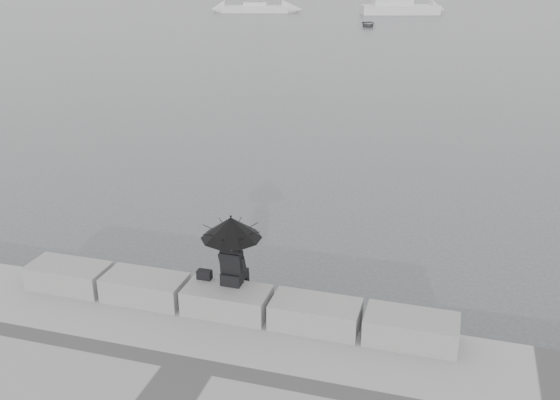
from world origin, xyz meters
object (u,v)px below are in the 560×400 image
(motor_cruiser, at_px, (400,7))
(dinghy, at_px, (368,24))
(seated_person, at_px, (231,235))
(sailboat_left, at_px, (255,8))

(motor_cruiser, distance_m, dinghy, 14.66)
(seated_person, relative_size, dinghy, 0.48)
(sailboat_left, bearing_deg, seated_person, -86.39)
(motor_cruiser, bearing_deg, seated_person, -105.43)
(seated_person, distance_m, sailboat_left, 71.08)
(sailboat_left, relative_size, dinghy, 4.41)
(dinghy, bearing_deg, motor_cruiser, 67.24)
(seated_person, height_order, sailboat_left, sailboat_left)
(seated_person, xyz_separation_m, motor_cruiser, (-4.46, 69.85, -1.10))
(sailboat_left, height_order, motor_cruiser, sailboat_left)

